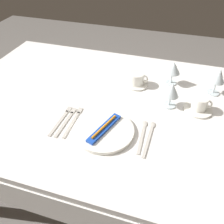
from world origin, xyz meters
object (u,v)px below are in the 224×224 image
(fork_salad, at_px, (61,119))
(spoon_soup, at_px, (143,132))
(fork_inner, at_px, (67,121))
(wine_glass_centre, at_px, (218,77))
(coffee_cup_left, at_px, (137,78))
(coffee_cup_right, at_px, (200,103))
(dinner_plate, at_px, (104,131))
(wine_glass_left, at_px, (172,91))
(toothbrush_package, at_px, (104,128))
(fork_outer, at_px, (74,121))
(wine_glass_right, at_px, (173,69))
(spoon_dessert, at_px, (150,134))

(fork_salad, distance_m, spoon_soup, 0.39)
(fork_inner, xyz_separation_m, wine_glass_centre, (0.67, 0.44, 0.10))
(fork_inner, height_order, coffee_cup_left, coffee_cup_left)
(fork_salad, distance_m, coffee_cup_left, 0.49)
(coffee_cup_right, height_order, wine_glass_centre, wine_glass_centre)
(fork_inner, xyz_separation_m, fork_salad, (-0.03, 0.00, -0.00))
(coffee_cup_left, xyz_separation_m, wine_glass_centre, (0.42, 0.04, 0.06))
(spoon_soup, bearing_deg, coffee_cup_left, 106.29)
(fork_salad, bearing_deg, coffee_cup_right, 22.74)
(dinner_plate, xyz_separation_m, coffee_cup_left, (0.06, 0.41, 0.03))
(fork_salad, relative_size, wine_glass_left, 1.62)
(toothbrush_package, xyz_separation_m, fork_outer, (-0.16, 0.03, -0.02))
(wine_glass_right, bearing_deg, fork_salad, -134.95)
(spoon_dessert, xyz_separation_m, wine_glass_centre, (0.28, 0.41, 0.10))
(fork_salad, relative_size, wine_glass_centre, 1.43)
(coffee_cup_right, bearing_deg, spoon_soup, -134.89)
(coffee_cup_left, xyz_separation_m, wine_glass_right, (0.19, 0.07, 0.05))
(fork_inner, relative_size, spoon_dessert, 0.94)
(fork_salad, bearing_deg, coffee_cup_left, 54.73)
(dinner_plate, distance_m, fork_salad, 0.22)
(dinner_plate, height_order, fork_inner, dinner_plate)
(dinner_plate, distance_m, fork_outer, 0.16)
(wine_glass_centre, bearing_deg, fork_inner, -146.93)
(wine_glass_right, bearing_deg, spoon_soup, -100.11)
(wine_glass_right, bearing_deg, coffee_cup_left, -158.95)
(fork_salad, xyz_separation_m, wine_glass_left, (0.48, 0.26, 0.09))
(spoon_soup, height_order, wine_glass_left, wine_glass_left)
(toothbrush_package, distance_m, wine_glass_right, 0.55)
(coffee_cup_left, bearing_deg, fork_salad, -125.27)
(fork_outer, relative_size, wine_glass_right, 1.60)
(spoon_soup, xyz_separation_m, wine_glass_left, (0.09, 0.23, 0.09))
(toothbrush_package, distance_m, spoon_dessert, 0.20)
(spoon_soup, xyz_separation_m, coffee_cup_right, (0.23, 0.24, 0.04))
(toothbrush_package, bearing_deg, dinner_plate, 0.00)
(wine_glass_centre, height_order, wine_glass_right, wine_glass_centre)
(spoon_soup, distance_m, coffee_cup_left, 0.39)
(wine_glass_centre, xyz_separation_m, wine_glass_left, (-0.22, -0.18, -0.01))
(fork_salad, relative_size, wine_glass_right, 1.59)
(spoon_soup, xyz_separation_m, spoon_dessert, (0.03, -0.00, 0.00))
(coffee_cup_right, height_order, wine_glass_left, wine_glass_left)
(wine_glass_left, bearing_deg, fork_outer, -149.33)
(dinner_plate, distance_m, wine_glass_centre, 0.67)
(wine_glass_centre, bearing_deg, spoon_dessert, -123.98)
(dinner_plate, height_order, fork_salad, dinner_plate)
(wine_glass_left, height_order, wine_glass_right, wine_glass_right)
(toothbrush_package, xyz_separation_m, wine_glass_centre, (0.48, 0.45, 0.08))
(spoon_soup, bearing_deg, fork_inner, -175.80)
(coffee_cup_left, relative_size, wine_glass_left, 0.83)
(toothbrush_package, relative_size, fork_salad, 0.99)
(fork_outer, distance_m, wine_glass_right, 0.62)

